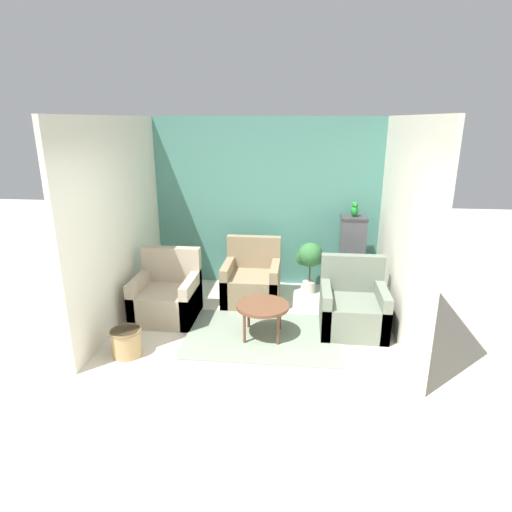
{
  "coord_description": "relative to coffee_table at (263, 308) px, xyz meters",
  "views": [
    {
      "loc": [
        0.59,
        -3.83,
        2.68
      ],
      "look_at": [
        0.0,
        1.51,
        0.95
      ],
      "focal_mm": 30.0,
      "sensor_mm": 36.0,
      "label": 1
    }
  ],
  "objects": [
    {
      "name": "armchair_left",
      "position": [
        -1.39,
        0.43,
        -0.1
      ],
      "size": [
        0.84,
        0.82,
        0.94
      ],
      "color": "tan",
      "rests_on": "ground_plane"
    },
    {
      "name": "armchair_right",
      "position": [
        1.16,
        0.34,
        -0.1
      ],
      "size": [
        0.84,
        0.82,
        0.94
      ],
      "color": "slate",
      "rests_on": "ground_plane"
    },
    {
      "name": "birdcage",
      "position": [
        1.24,
        1.53,
        0.19
      ],
      "size": [
        0.55,
        0.55,
        1.28
      ],
      "color": "#353539",
      "rests_on": "ground_plane"
    },
    {
      "name": "armchair_middle",
      "position": [
        -0.28,
        1.15,
        -0.1
      ],
      "size": [
        0.84,
        0.82,
        0.94
      ],
      "color": "#8E7A5B",
      "rests_on": "ground_plane"
    },
    {
      "name": "ground_plane",
      "position": [
        -0.13,
        -1.1,
        -0.4
      ],
      "size": [
        20.0,
        20.0,
        0.0
      ],
      "primitive_type": "plane",
      "color": "beige",
      "rests_on": "ground"
    },
    {
      "name": "wall_back_accent",
      "position": [
        -0.13,
        1.95,
        0.96
      ],
      "size": [
        3.77,
        0.06,
        2.73
      ],
      "color": "#4C897A",
      "rests_on": "ground_plane"
    },
    {
      "name": "wicker_basket",
      "position": [
        -1.56,
        -0.63,
        -0.23
      ],
      "size": [
        0.36,
        0.36,
        0.33
      ],
      "color": "tan",
      "rests_on": "ground_plane"
    },
    {
      "name": "potted_plant",
      "position": [
        0.6,
        1.55,
        0.17
      ],
      "size": [
        0.43,
        0.39,
        0.83
      ],
      "color": "beige",
      "rests_on": "ground_plane"
    },
    {
      "name": "wall_right",
      "position": [
        1.72,
        0.41,
        0.96
      ],
      "size": [
        0.06,
        3.02,
        2.73
      ],
      "color": "silver",
      "rests_on": "ground_plane"
    },
    {
      "name": "wall_left",
      "position": [
        -1.99,
        0.41,
        0.96
      ],
      "size": [
        0.06,
        3.02,
        2.73
      ],
      "color": "silver",
      "rests_on": "ground_plane"
    },
    {
      "name": "coffee_table",
      "position": [
        0.0,
        0.0,
        0.0
      ],
      "size": [
        0.67,
        0.67,
        0.45
      ],
      "color": "brown",
      "rests_on": "ground_plane"
    },
    {
      "name": "parrot",
      "position": [
        1.24,
        1.53,
        0.98
      ],
      "size": [
        0.11,
        0.19,
        0.23
      ],
      "color": "#1E842D",
      "rests_on": "birdcage"
    },
    {
      "name": "area_rug",
      "position": [
        -0.0,
        -0.0,
        -0.4
      ],
      "size": [
        1.97,
        1.36,
        0.01
      ],
      "color": "gray",
      "rests_on": "ground_plane"
    }
  ]
}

